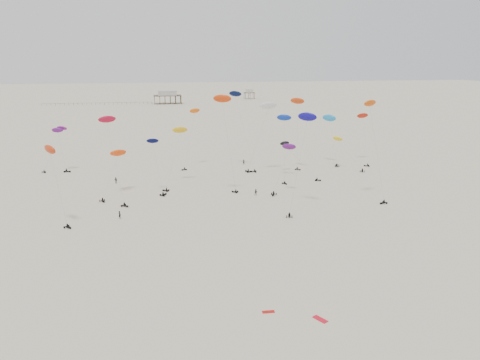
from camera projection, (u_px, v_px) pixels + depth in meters
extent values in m
plane|color=beige|center=(198.00, 134.00, 218.94)|extent=(900.00, 900.00, 0.00)
cube|color=brown|center=(168.00, 96.00, 358.42)|extent=(21.00, 13.00, 0.30)
cube|color=silver|center=(167.00, 93.00, 357.97)|extent=(14.00, 8.40, 3.20)
cube|color=#B2B2AD|center=(167.00, 91.00, 357.52)|extent=(15.00, 9.00, 0.30)
cube|color=brown|center=(249.00, 93.00, 399.06)|extent=(9.00, 7.00, 0.30)
cube|color=silver|center=(249.00, 91.00, 398.71)|extent=(5.60, 4.20, 2.40)
cube|color=#B2B2AD|center=(249.00, 90.00, 398.37)|extent=(6.00, 4.50, 0.30)
cube|color=black|center=(98.00, 103.00, 350.83)|extent=(80.00, 0.10, 0.10)
cylinder|color=gray|center=(53.00, 151.00, 146.75)|extent=(0.03, 0.03, 13.87)
ellipsoid|color=#861888|center=(62.00, 128.00, 147.04)|extent=(4.17, 3.29, 1.87)
cylinder|color=gray|center=(158.00, 168.00, 123.09)|extent=(0.03, 0.03, 13.72)
ellipsoid|color=#04083C|center=(153.00, 141.00, 123.87)|extent=(3.33, 1.60, 1.62)
cylinder|color=gray|center=(377.00, 153.00, 116.14)|extent=(0.03, 0.03, 23.92)
ellipsoid|color=#E3510B|center=(370.00, 103.00, 116.60)|extent=(4.43, 3.21, 2.05)
cylinder|color=gray|center=(281.00, 171.00, 123.22)|extent=(0.03, 0.03, 12.41)
ellipsoid|color=#621577|center=(289.00, 147.00, 123.90)|extent=(3.91, 2.81, 1.81)
cylinder|color=gray|center=(116.00, 162.00, 115.80)|extent=(0.03, 0.03, 21.83)
ellipsoid|color=#BA0D2E|center=(107.00, 119.00, 118.20)|extent=(4.85, 3.30, 2.24)
cylinder|color=gray|center=(350.00, 155.00, 150.14)|extent=(0.03, 0.03, 12.78)
ellipsoid|color=yellow|center=(338.00, 139.00, 152.59)|extent=(3.47, 4.10, 1.90)
cylinder|color=gray|center=(111.00, 177.00, 120.94)|extent=(0.03, 0.03, 13.95)
ellipsoid|color=#FF470D|center=(118.00, 153.00, 124.72)|extent=(4.71, 3.05, 2.19)
cylinder|color=gray|center=(62.00, 151.00, 146.55)|extent=(0.03, 0.03, 12.11)
ellipsoid|color=#65167B|center=(57.00, 130.00, 146.03)|extent=(3.72, 1.64, 1.72)
cylinder|color=gray|center=(258.00, 140.00, 146.04)|extent=(0.03, 0.03, 20.06)
ellipsoid|color=silver|center=(268.00, 106.00, 144.94)|extent=(6.02, 3.19, 2.86)
cylinder|color=gray|center=(365.00, 141.00, 158.47)|extent=(0.03, 0.03, 18.11)
ellipsoid|color=red|center=(363.00, 116.00, 162.08)|extent=(4.79, 2.76, 2.26)
cylinder|color=gray|center=(173.00, 160.00, 129.93)|extent=(0.03, 0.03, 17.93)
ellipsoid|color=yellow|center=(180.00, 130.00, 133.53)|extent=(4.38, 1.76, 2.15)
cylinder|color=gray|center=(301.00, 161.00, 141.85)|extent=(0.03, 0.03, 17.16)
ellipsoid|color=black|center=(285.00, 143.00, 146.83)|extent=(3.56, 2.12, 1.66)
cylinder|color=gray|center=(189.00, 140.00, 151.45)|extent=(0.03, 0.03, 18.93)
ellipsoid|color=#FF660D|center=(195.00, 111.00, 153.17)|extent=(4.20, 3.23, 1.95)
cylinder|color=gray|center=(244.00, 133.00, 148.52)|extent=(0.03, 0.03, 24.75)
ellipsoid|color=#040E36|center=(235.00, 94.00, 149.96)|extent=(4.73, 4.46, 2.29)
cylinder|color=gray|center=(298.00, 136.00, 148.63)|extent=(0.03, 0.03, 20.44)
ellipsoid|color=red|center=(297.00, 101.00, 147.27)|extent=(4.86, 4.54, 2.38)
cylinder|color=gray|center=(333.00, 142.00, 156.50)|extent=(0.03, 0.03, 15.63)
ellipsoid|color=#1D8BD9|center=(329.00, 118.00, 158.35)|extent=(4.63, 5.21, 2.54)
cylinder|color=gray|center=(298.00, 166.00, 108.02)|extent=(0.03, 0.03, 22.55)
ellipsoid|color=#120A8E|center=(307.00, 117.00, 109.79)|extent=(4.66, 4.23, 2.29)
cylinder|color=gray|center=(229.00, 147.00, 122.25)|extent=(0.03, 0.03, 23.61)
ellipsoid|color=red|center=(222.00, 99.00, 119.38)|extent=(5.08, 3.29, 2.35)
cylinder|color=gray|center=(59.00, 189.00, 98.63)|extent=(0.03, 0.03, 15.63)
ellipsoid|color=red|center=(50.00, 149.00, 98.00)|extent=(4.01, 4.65, 2.24)
cylinder|color=gray|center=(284.00, 151.00, 135.52)|extent=(0.03, 0.03, 18.82)
ellipsoid|color=#0D31B2|center=(284.00, 118.00, 137.60)|extent=(4.63, 3.20, 2.15)
imported|color=black|center=(120.00, 218.00, 105.19)|extent=(0.89, 0.90, 2.06)
imported|color=black|center=(256.00, 195.00, 122.78)|extent=(0.98, 0.60, 1.95)
imported|color=black|center=(116.00, 183.00, 134.36)|extent=(1.37, 1.02, 2.07)
imported|color=black|center=(244.00, 164.00, 157.88)|extent=(0.87, 0.80, 1.97)
cube|color=red|center=(320.00, 319.00, 64.83)|extent=(1.91, 2.35, 0.08)
cube|color=#B9100B|center=(268.00, 312.00, 66.71)|extent=(1.83, 0.77, 0.07)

